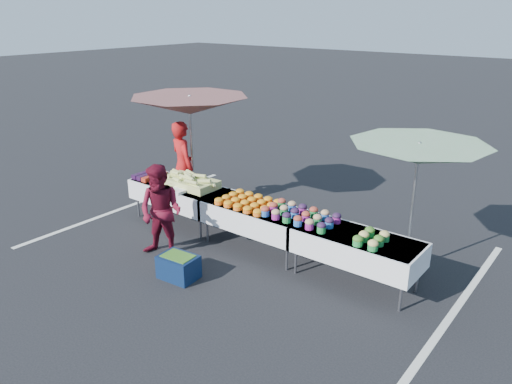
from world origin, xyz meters
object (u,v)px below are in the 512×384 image
Objects in this scene: customer at (161,212)px; storage_bin at (179,266)px; table_center at (256,216)px; table_right at (356,246)px; umbrella_left at (190,106)px; table_left at (179,193)px; vendor at (183,166)px; umbrella_right at (418,155)px.

storage_bin is (0.72, -0.36, -0.57)m from customer.
table_center is 1.80m from table_right.
table_right is 0.63× the size of umbrella_left.
table_center is 1.23× the size of customer.
storage_bin is at bearing -42.64° from customer.
umbrella_left is (-2.04, 0.63, 1.47)m from table_center.
table_right is at bearing 4.92° from customer.
vendor is (-0.43, 0.55, 0.30)m from table_left.
umbrella_left reaches higher than storage_bin.
umbrella_left is 4.31m from umbrella_right.
vendor reaches higher than storage_bin.
customer is 3.95m from umbrella_right.
customer is 0.64× the size of umbrella_right.
storage_bin is (-0.31, -1.46, -0.40)m from table_center.
table_right is 3.18× the size of storage_bin.
umbrella_left is (0.18, 0.08, 1.17)m from vendor.
customer reaches higher than table_left.
table_left is 0.78× the size of umbrella_right.
umbrella_right reaches higher than table_right.
customer is 0.99m from storage_bin.
table_center is 0.78× the size of umbrella_right.
customer is at bearing 148.89° from storage_bin.
table_left is 1.80m from table_center.
umbrella_right is (2.26, 0.80, 1.25)m from table_center.
table_center is 0.63× the size of umbrella_left.
storage_bin is (1.73, -2.09, -1.87)m from umbrella_left.
umbrella_left is at bearing 111.21° from table_left.
table_center is at bearing 0.00° from table_left.
vendor is (-4.03, 0.55, 0.30)m from table_right.
umbrella_right is (0.46, 0.80, 1.25)m from table_right.
umbrella_left is at bearing 103.88° from customer.
table_left is 2.12m from storage_bin.
table_right is 4.17m from umbrella_left.
table_left is at bearing 108.42° from customer.
table_left is at bearing -68.79° from umbrella_left.
table_right is 2.60m from storage_bin.
umbrella_left is at bearing -135.53° from vendor.
umbrella_left is at bearing -177.75° from umbrella_right.
umbrella_left is 5.03× the size of storage_bin.
umbrella_right is (4.49, 0.25, 0.95)m from vendor.
umbrella_left reaches higher than table_left.
vendor is 2.86m from storage_bin.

